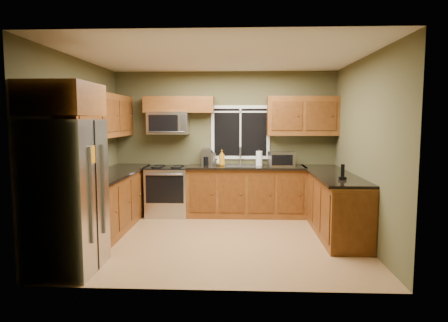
# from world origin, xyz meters

# --- Properties ---
(floor) EXTENTS (4.20, 4.20, 0.00)m
(floor) POSITION_xyz_m (0.00, 0.00, 0.00)
(floor) COLOR #9A7044
(floor) RESTS_ON ground
(ceiling) EXTENTS (4.20, 4.20, 0.00)m
(ceiling) POSITION_xyz_m (0.00, 0.00, 2.70)
(ceiling) COLOR white
(ceiling) RESTS_ON back_wall
(back_wall) EXTENTS (4.20, 0.00, 4.20)m
(back_wall) POSITION_xyz_m (0.00, 1.80, 1.35)
(back_wall) COLOR #4C4B2D
(back_wall) RESTS_ON ground
(front_wall) EXTENTS (4.20, 0.00, 4.20)m
(front_wall) POSITION_xyz_m (0.00, -1.80, 1.35)
(front_wall) COLOR #4C4B2D
(front_wall) RESTS_ON ground
(left_wall) EXTENTS (0.00, 3.60, 3.60)m
(left_wall) POSITION_xyz_m (-2.10, 0.00, 1.35)
(left_wall) COLOR #4C4B2D
(left_wall) RESTS_ON ground
(right_wall) EXTENTS (0.00, 3.60, 3.60)m
(right_wall) POSITION_xyz_m (2.10, 0.00, 1.35)
(right_wall) COLOR #4C4B2D
(right_wall) RESTS_ON ground
(window) EXTENTS (1.12, 0.03, 1.02)m
(window) POSITION_xyz_m (0.30, 1.78, 1.55)
(window) COLOR white
(window) RESTS_ON back_wall
(base_cabinets_left) EXTENTS (0.60, 2.65, 0.90)m
(base_cabinets_left) POSITION_xyz_m (-1.80, 0.48, 0.45)
(base_cabinets_left) COLOR brown
(base_cabinets_left) RESTS_ON ground
(countertop_left) EXTENTS (0.65, 2.65, 0.04)m
(countertop_left) POSITION_xyz_m (-1.78, 0.48, 0.92)
(countertop_left) COLOR black
(countertop_left) RESTS_ON base_cabinets_left
(base_cabinets_back) EXTENTS (2.17, 0.60, 0.90)m
(base_cabinets_back) POSITION_xyz_m (0.42, 1.50, 0.45)
(base_cabinets_back) COLOR brown
(base_cabinets_back) RESTS_ON ground
(countertop_back) EXTENTS (2.17, 0.65, 0.04)m
(countertop_back) POSITION_xyz_m (0.42, 1.48, 0.92)
(countertop_back) COLOR black
(countertop_back) RESTS_ON base_cabinets_back
(base_cabinets_peninsula) EXTENTS (0.60, 2.52, 0.90)m
(base_cabinets_peninsula) POSITION_xyz_m (1.80, 0.54, 0.45)
(base_cabinets_peninsula) COLOR brown
(base_cabinets_peninsula) RESTS_ON ground
(countertop_peninsula) EXTENTS (0.65, 2.50, 0.04)m
(countertop_peninsula) POSITION_xyz_m (1.78, 0.55, 0.92)
(countertop_peninsula) COLOR black
(countertop_peninsula) RESTS_ON base_cabinets_peninsula
(upper_cabinets_left) EXTENTS (0.33, 2.65, 0.72)m
(upper_cabinets_left) POSITION_xyz_m (-1.94, 0.48, 1.86)
(upper_cabinets_left) COLOR brown
(upper_cabinets_left) RESTS_ON left_wall
(upper_cabinets_back_left) EXTENTS (1.30, 0.33, 0.30)m
(upper_cabinets_back_left) POSITION_xyz_m (-0.85, 1.64, 2.07)
(upper_cabinets_back_left) COLOR brown
(upper_cabinets_back_left) RESTS_ON back_wall
(upper_cabinets_back_right) EXTENTS (1.30, 0.33, 0.72)m
(upper_cabinets_back_right) POSITION_xyz_m (1.45, 1.64, 1.86)
(upper_cabinets_back_right) COLOR brown
(upper_cabinets_back_right) RESTS_ON back_wall
(upper_cabinet_over_fridge) EXTENTS (0.72, 0.90, 0.38)m
(upper_cabinet_over_fridge) POSITION_xyz_m (-1.74, -1.30, 2.03)
(upper_cabinet_over_fridge) COLOR brown
(upper_cabinet_over_fridge) RESTS_ON left_wall
(refrigerator) EXTENTS (0.74, 0.90, 1.80)m
(refrigerator) POSITION_xyz_m (-1.74, -1.30, 0.90)
(refrigerator) COLOR #B7B7BC
(refrigerator) RESTS_ON ground
(range) EXTENTS (0.76, 0.69, 0.94)m
(range) POSITION_xyz_m (-1.05, 1.47, 0.47)
(range) COLOR #B7B7BC
(range) RESTS_ON ground
(microwave) EXTENTS (0.76, 0.41, 0.42)m
(microwave) POSITION_xyz_m (-1.05, 1.61, 1.73)
(microwave) COLOR #B7B7BC
(microwave) RESTS_ON back_wall
(sink) EXTENTS (0.60, 0.42, 0.36)m
(sink) POSITION_xyz_m (0.30, 1.49, 0.95)
(sink) COLOR slate
(sink) RESTS_ON countertop_back
(toaster_oven) EXTENTS (0.48, 0.39, 0.28)m
(toaster_oven) POSITION_xyz_m (1.05, 1.40, 1.08)
(toaster_oven) COLOR #B7B7BC
(toaster_oven) RESTS_ON countertop_back
(coffee_maker) EXTENTS (0.19, 0.25, 0.30)m
(coffee_maker) POSITION_xyz_m (-0.34, 1.64, 1.08)
(coffee_maker) COLOR slate
(coffee_maker) RESTS_ON countertop_back
(kettle) EXTENTS (0.18, 0.18, 0.28)m
(kettle) POSITION_xyz_m (-0.24, 1.65, 1.07)
(kettle) COLOR #B7B7BC
(kettle) RESTS_ON countertop_back
(paper_towel_roll) EXTENTS (0.15, 0.15, 0.30)m
(paper_towel_roll) POSITION_xyz_m (0.65, 1.54, 1.08)
(paper_towel_roll) COLOR white
(paper_towel_roll) RESTS_ON countertop_back
(soap_bottle_a) EXTENTS (0.15, 0.15, 0.30)m
(soap_bottle_a) POSITION_xyz_m (-0.04, 1.50, 1.09)
(soap_bottle_a) COLOR orange
(soap_bottle_a) RESTS_ON countertop_back
(soap_bottle_b) EXTENTS (0.09, 0.10, 0.18)m
(soap_bottle_b) POSITION_xyz_m (0.66, 1.70, 1.03)
(soap_bottle_b) COLOR white
(soap_bottle_b) RESTS_ON countertop_back
(soap_bottle_c) EXTENTS (0.18, 0.18, 0.18)m
(soap_bottle_c) POSITION_xyz_m (-0.08, 1.55, 1.03)
(soap_bottle_c) COLOR white
(soap_bottle_c) RESTS_ON countertop_back
(cordless_phone) EXTENTS (0.11, 0.11, 0.22)m
(cordless_phone) POSITION_xyz_m (1.77, -0.11, 1.01)
(cordless_phone) COLOR black
(cordless_phone) RESTS_ON countertop_peninsula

